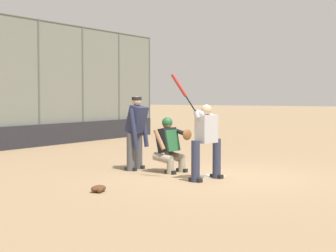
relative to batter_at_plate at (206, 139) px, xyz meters
name	(u,v)px	position (x,y,z in m)	size (l,w,h in m)	color
ground_plane	(212,177)	(-0.52, -0.11, -0.84)	(160.00, 160.00, 0.00)	#9E7F5B
home_plate_marker	(212,176)	(-0.52, -0.11, -0.83)	(0.43, 0.43, 0.01)	white
batter_at_plate	(206,139)	(0.00, 0.00, 0.00)	(0.91, 0.80, 2.15)	#2D334C
catcher_behind_plate	(170,144)	(-0.62, -1.20, -0.20)	(0.67, 0.81, 1.23)	gray
umpire_home	(136,131)	(-0.59, -2.08, 0.07)	(0.68, 0.46, 1.69)	#4C4C51
fielding_glove_on_dirt	(99,189)	(2.23, -0.99, -0.77)	(0.34, 0.26, 0.12)	#56331E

